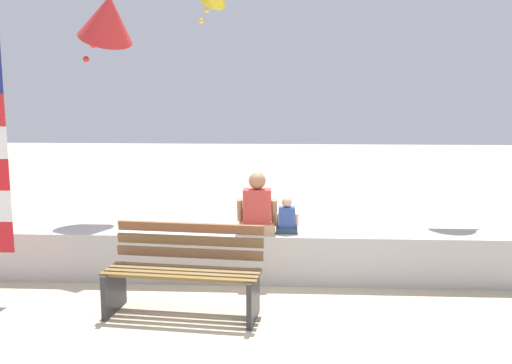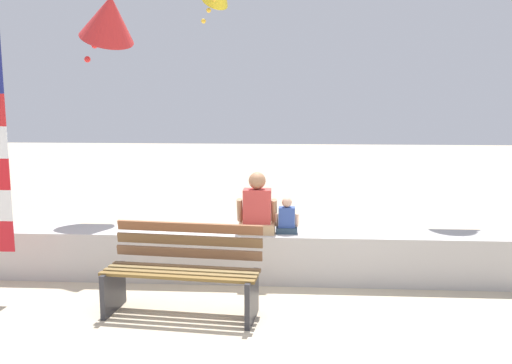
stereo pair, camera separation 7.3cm
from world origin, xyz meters
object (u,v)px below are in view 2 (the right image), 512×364
at_px(person_adult, 257,209).
at_px(kite_red, 109,18).
at_px(person_child, 287,219).
at_px(park_bench, 183,273).

height_order(person_adult, kite_red, kite_red).
distance_m(person_child, kite_red, 3.50).
distance_m(park_bench, kite_red, 3.65).
bearing_deg(person_adult, kite_red, 155.72).
relative_size(park_bench, person_child, 3.78).
relative_size(person_adult, kite_red, 0.62).
height_order(person_child, kite_red, kite_red).
xyz_separation_m(person_child, kite_red, (-2.34, 0.90, 2.44)).
distance_m(park_bench, person_adult, 1.35).
xyz_separation_m(person_adult, person_child, (0.35, 0.00, -0.11)).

